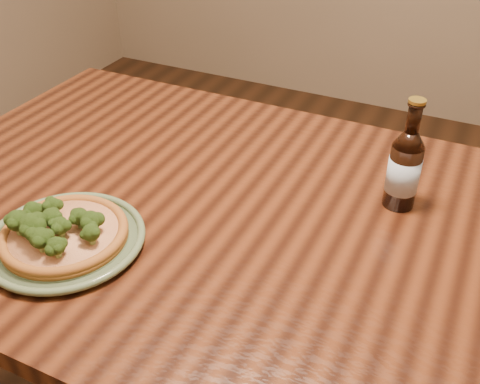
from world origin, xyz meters
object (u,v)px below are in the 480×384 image
at_px(plate, 66,240).
at_px(beer_bottle, 404,168).
at_px(pizza, 62,232).
at_px(table, 282,261).

height_order(plate, beer_bottle, beer_bottle).
xyz_separation_m(pizza, beer_bottle, (0.50, 0.38, 0.05)).
height_order(table, pizza, pizza).
relative_size(table, plate, 5.77).
distance_m(pizza, beer_bottle, 0.63).
height_order(table, plate, plate).
bearing_deg(plate, beer_bottle, 36.97).
xyz_separation_m(plate, pizza, (-0.00, -0.00, 0.02)).
relative_size(plate, beer_bottle, 1.26).
bearing_deg(plate, table, 34.58).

